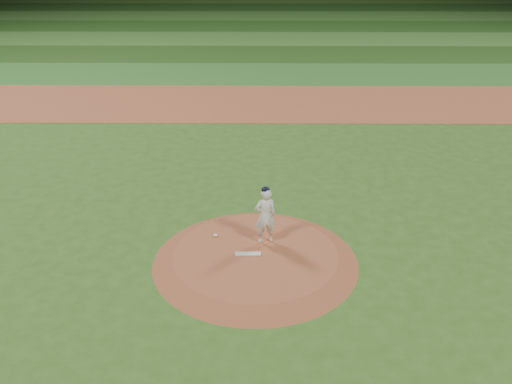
% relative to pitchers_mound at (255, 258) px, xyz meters
% --- Properties ---
extents(ground, '(120.00, 120.00, 0.00)m').
position_rel_pitchers_mound_xyz_m(ground, '(0.00, 0.00, -0.12)').
color(ground, '#34601F').
rests_on(ground, ground).
extents(infield_dirt_band, '(70.00, 6.00, 0.02)m').
position_rel_pitchers_mound_xyz_m(infield_dirt_band, '(0.00, 14.00, -0.12)').
color(infield_dirt_band, '#A25032').
rests_on(infield_dirt_band, ground).
extents(outfield_stripe_0, '(70.00, 5.00, 0.02)m').
position_rel_pitchers_mound_xyz_m(outfield_stripe_0, '(0.00, 19.50, -0.12)').
color(outfield_stripe_0, '#2E6E28').
rests_on(outfield_stripe_0, ground).
extents(outfield_stripe_1, '(70.00, 5.00, 0.02)m').
position_rel_pitchers_mound_xyz_m(outfield_stripe_1, '(0.00, 24.50, -0.12)').
color(outfield_stripe_1, '#234A17').
rests_on(outfield_stripe_1, ground).
extents(outfield_stripe_2, '(70.00, 5.00, 0.02)m').
position_rel_pitchers_mound_xyz_m(outfield_stripe_2, '(0.00, 29.50, -0.12)').
color(outfield_stripe_2, '#397229').
rests_on(outfield_stripe_2, ground).
extents(outfield_stripe_3, '(70.00, 5.00, 0.02)m').
position_rel_pitchers_mound_xyz_m(outfield_stripe_3, '(0.00, 34.50, -0.12)').
color(outfield_stripe_3, '#204E19').
rests_on(outfield_stripe_3, ground).
extents(outfield_stripe_4, '(70.00, 5.00, 0.02)m').
position_rel_pitchers_mound_xyz_m(outfield_stripe_4, '(0.00, 39.50, -0.12)').
color(outfield_stripe_4, '#346725').
rests_on(outfield_stripe_4, ground).
extents(outfield_stripe_5, '(70.00, 5.00, 0.02)m').
position_rel_pitchers_mound_xyz_m(outfield_stripe_5, '(0.00, 44.50, -0.12)').
color(outfield_stripe_5, '#1B4315').
rests_on(outfield_stripe_5, ground).
extents(pitchers_mound, '(5.50, 5.50, 0.25)m').
position_rel_pitchers_mound_xyz_m(pitchers_mound, '(0.00, 0.00, 0.00)').
color(pitchers_mound, '#A05131').
rests_on(pitchers_mound, ground).
extents(pitching_rubber, '(0.69, 0.19, 0.03)m').
position_rel_pitchers_mound_xyz_m(pitching_rubber, '(-0.20, -0.03, 0.14)').
color(pitching_rubber, white).
rests_on(pitching_rubber, pitchers_mound).
extents(rosin_bag, '(0.13, 0.13, 0.07)m').
position_rel_pitchers_mound_xyz_m(rosin_bag, '(-1.14, 0.90, 0.16)').
color(rosin_bag, white).
rests_on(rosin_bag, pitchers_mound).
extents(pitcher_on_mound, '(0.67, 0.53, 1.68)m').
position_rel_pitchers_mound_xyz_m(pitcher_on_mound, '(0.26, 0.63, 0.95)').
color(pitcher_on_mound, white).
rests_on(pitcher_on_mound, pitchers_mound).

